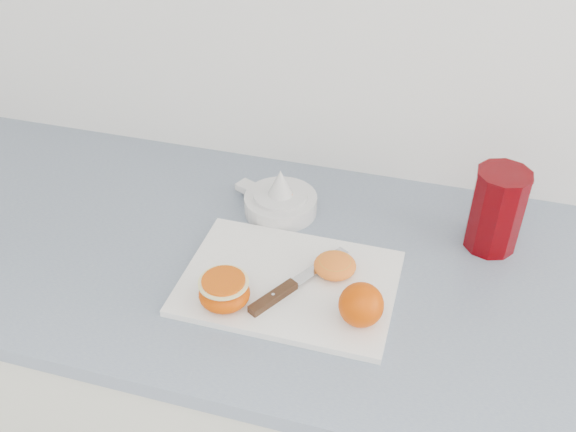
{
  "coord_description": "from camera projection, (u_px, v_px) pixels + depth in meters",
  "views": [
    {
      "loc": [
        -0.13,
        0.88,
        1.63
      ],
      "look_at": [
        -0.38,
        1.73,
        0.96
      ],
      "focal_mm": 40.0,
      "sensor_mm": 36.0,
      "label": 1
    }
  ],
  "objects": [
    {
      "name": "citrus_juicer",
      "position": [
        280.0,
        200.0,
        1.21
      ],
      "size": [
        0.17,
        0.14,
        0.09
      ],
      "color": "white",
      "rests_on": "counter"
    },
    {
      "name": "squeezed_shell",
      "position": [
        335.0,
        265.0,
        1.06
      ],
      "size": [
        0.07,
        0.07,
        0.03
      ],
      "color": "orange",
      "rests_on": "cutting_board"
    },
    {
      "name": "counter",
      "position": [
        357.0,
        428.0,
        1.36
      ],
      "size": [
        2.36,
        0.64,
        0.89
      ],
      "color": "silver",
      "rests_on": "ground"
    },
    {
      "name": "half_orange",
      "position": [
        224.0,
        292.0,
        1.0
      ],
      "size": [
        0.08,
        0.08,
        0.05
      ],
      "color": "#CB5F00",
      "rests_on": "cutting_board"
    },
    {
      "name": "paring_knife",
      "position": [
        282.0,
        292.0,
        1.03
      ],
      "size": [
        0.12,
        0.2,
        0.01
      ],
      "color": "#401F12",
      "rests_on": "cutting_board"
    },
    {
      "name": "cutting_board",
      "position": [
        289.0,
        283.0,
        1.06
      ],
      "size": [
        0.35,
        0.25,
        0.01
      ],
      "primitive_type": "cube",
      "rotation": [
        0.0,
        0.0,
        -0.0
      ],
      "color": "white",
      "rests_on": "counter"
    },
    {
      "name": "red_tumbler",
      "position": [
        496.0,
        213.0,
        1.11
      ],
      "size": [
        0.09,
        0.09,
        0.15
      ],
      "color": "#5D0004",
      "rests_on": "counter"
    },
    {
      "name": "whole_orange",
      "position": [
        361.0,
        305.0,
        0.96
      ],
      "size": [
        0.07,
        0.07,
        0.07
      ],
      "color": "#CB5F00",
      "rests_on": "cutting_board"
    }
  ]
}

